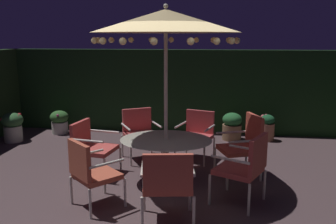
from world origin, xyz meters
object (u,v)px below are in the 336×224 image
Objects in this scene: patio_chair_south at (168,181)px; potted_plant_front_corner at (13,126)px; patio_chair_north at (197,132)px; patio_chair_east at (91,144)px; potted_plant_back_right at (60,121)px; potted_plant_right_far at (267,127)px; patio_umbrella at (166,21)px; patio_chair_west at (244,142)px; patio_dining_table at (166,149)px; potted_plant_left_near at (232,126)px; patio_chair_southwest at (246,165)px; patio_chair_northeast at (140,130)px; patio_chair_southeast at (90,170)px.

potted_plant_front_corner is at bearing 140.71° from patio_chair_south.
patio_chair_east is at bearing -149.33° from patio_chair_north.
potted_plant_right_far reaches higher than potted_plant_back_right.
potted_plant_right_far is (1.74, 3.98, -0.27)m from patio_chair_south.
patio_chair_north is at bearing -136.51° from potted_plant_right_far.
patio_umbrella is at bearing -42.07° from potted_plant_back_right.
patio_dining_table is at bearing -159.64° from patio_chair_west.
patio_chair_west is 2.19m from potted_plant_left_near.
patio_chair_south is 1.21m from patio_chair_southwest.
patio_chair_northeast is at bearing 136.47° from patio_chair_southwest.
patio_chair_north is at bearing -117.64° from potted_plant_left_near.
patio_dining_table is 1.44× the size of patio_chair_southwest.
potted_plant_back_right is (-2.29, 1.51, -0.25)m from patio_chair_northeast.
patio_chair_west reaches higher than patio_dining_table.
patio_chair_south is 1.51× the size of potted_plant_front_corner.
patio_chair_north is at bearing 71.04° from patio_dining_table.
patio_chair_south is at bearing -39.29° from potted_plant_front_corner.
patio_chair_southeast is (-0.24, -2.12, -0.01)m from patio_chair_northeast.
patio_chair_southwest reaches higher than patio_chair_north.
potted_plant_left_near is 1.04× the size of potted_plant_right_far.
patio_chair_east reaches higher than patio_dining_table.
patio_chair_south is 4.07m from potted_plant_left_near.
patio_dining_table is 1.32m from patio_chair_southeast.
potted_plant_right_far is (0.78, 0.04, -0.01)m from potted_plant_left_near.
patio_dining_table is 4.14m from potted_plant_front_corner.
patio_chair_east is 2.95m from potted_plant_back_right.
potted_plant_right_far is (5.63, 0.80, -0.05)m from potted_plant_front_corner.
patio_chair_north is at bearing -22.73° from potted_plant_back_right.
potted_plant_left_near is (-0.09, 2.18, -0.26)m from patio_chair_west.
patio_umbrella is 2.83× the size of patio_chair_south.
potted_plant_left_near is at bearing -177.36° from potted_plant_right_far.
patio_chair_southeast is 0.95× the size of patio_chair_southwest.
patio_chair_east is at bearing 108.90° from patio_chair_southeast.
patio_chair_southwest reaches higher than patio_chair_east.
patio_umbrella is at bearing -60.20° from patio_chair_northeast.
potted_plant_left_near is at bearing 60.40° from patio_chair_southeast.
patio_chair_northeast is 1.45× the size of potted_plant_front_corner.
patio_umbrella is at bearing -108.96° from patio_chair_north.
patio_chair_south reaches higher than patio_chair_northeast.
patio_chair_northeast is at bearing -174.70° from patio_chair_north.
patio_umbrella is at bearing 47.43° from patio_chair_southeast.
potted_plant_front_corner reaches higher than potted_plant_left_near.
patio_chair_southeast is at bearing -169.87° from patio_chair_southwest.
patio_umbrella is 2.37m from patio_chair_southeast.
patio_chair_southwest is (1.18, -0.60, 0.01)m from patio_dining_table.
patio_chair_northeast is at bearing -140.50° from potted_plant_left_near.
patio_umbrella is 2.75× the size of patio_chair_southwest.
patio_chair_southwest reaches higher than patio_chair_southeast.
patio_chair_northeast is (-0.66, 1.14, -0.02)m from patio_dining_table.
potted_plant_right_far is at bearing 37.18° from patio_chair_east.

